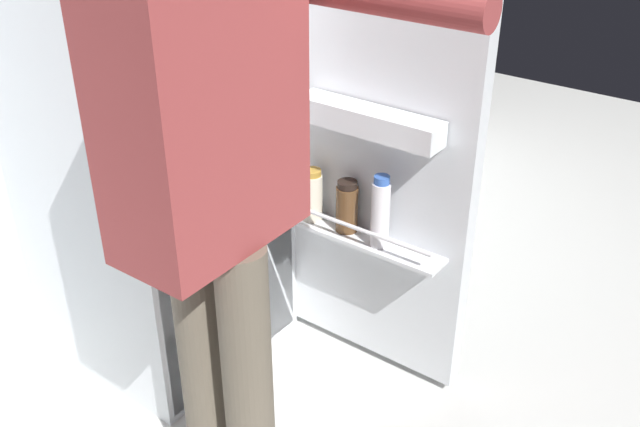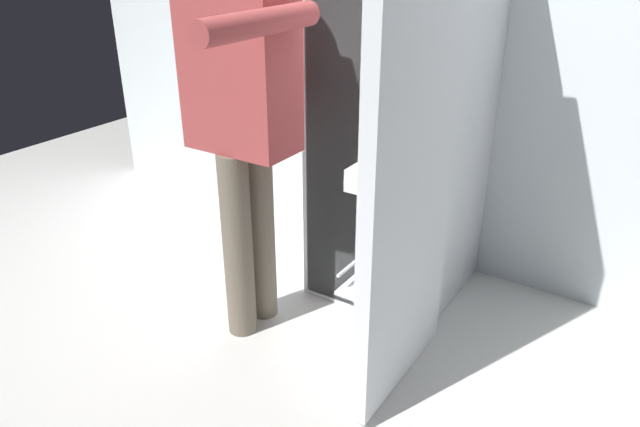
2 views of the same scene
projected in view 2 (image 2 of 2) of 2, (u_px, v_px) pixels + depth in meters
The scene contains 4 objects.
ground_plane at pixel (330, 342), 2.47m from camera, with size 6.57×6.57×0.00m, color silver.
kitchen_wall at pixel (445, 8), 2.63m from camera, with size 4.40×0.10×2.46m, color silver.
refrigerator at pixel (403, 112), 2.46m from camera, with size 0.67×1.23×1.72m.
person at pixel (244, 109), 2.19m from camera, with size 0.51×0.71×1.59m.
Camera 2 is at (1.06, -1.69, 1.55)m, focal length 33.47 mm.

